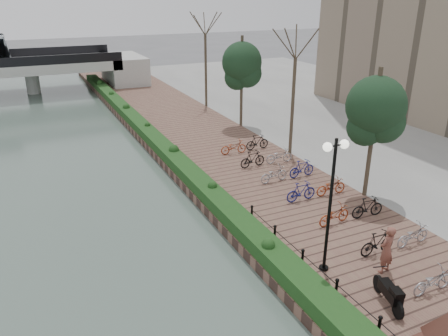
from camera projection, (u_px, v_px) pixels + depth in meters
promenade at (224, 158)px, 28.17m from camera, size 8.00×75.00×0.50m
inland_pavement at (408, 128)px, 34.44m from camera, size 24.00×75.00×0.50m
hedge at (162, 146)px, 28.74m from camera, size 1.10×56.00×0.60m
chain_fence at (356, 307)px, 13.89m from camera, size 0.10×14.10×0.70m
lamppost at (333, 179)px, 15.05m from camera, size 1.02×0.32×5.16m
motorcycle at (389, 291)px, 14.39m from camera, size 0.97×1.72×1.03m
pedestrian at (387, 250)px, 15.93m from camera, size 0.77×0.59×1.88m
bicycle_parking at (317, 190)px, 21.90m from camera, size 2.40×17.32×1.00m
street_trees at (326, 117)px, 24.41m from camera, size 3.20×37.12×6.80m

